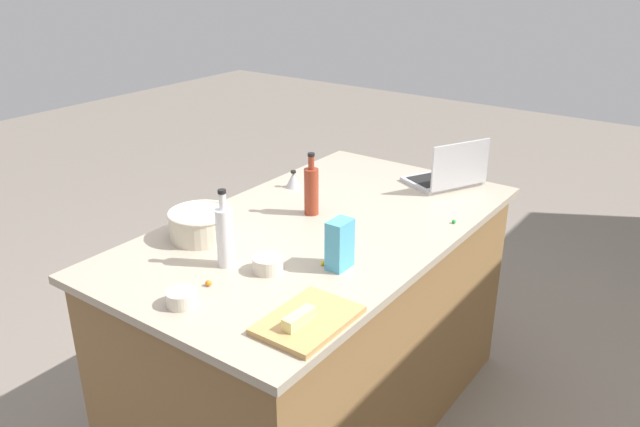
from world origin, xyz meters
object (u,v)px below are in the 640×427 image
object	(u,v)px
mixing_bowl_large	(201,224)
cutting_board	(308,320)
ramekin_small	(182,298)
kitchen_timer	(293,180)
ramekin_medium	(268,264)
laptop	(448,175)
bottle_soy	(311,190)
candy_bag	(340,244)
bottle_vinegar	(225,235)
butter_stick_left	(299,319)

from	to	relation	value
mixing_bowl_large	cutting_board	bearing A→B (deg)	70.91
cutting_board	ramekin_small	distance (m)	0.39
cutting_board	kitchen_timer	distance (m)	1.10
ramekin_small	ramekin_medium	xyz separation A→B (m)	(-0.31, 0.07, 0.00)
ramekin_medium	laptop	bearing A→B (deg)	173.40
cutting_board	mixing_bowl_large	bearing A→B (deg)	-109.09
bottle_soy	candy_bag	distance (m)	0.47
cutting_board	ramekin_small	world-z (taller)	ramekin_small
ramekin_medium	kitchen_timer	world-z (taller)	kitchen_timer
laptop	ramekin_medium	size ratio (longest dim) A/B	3.72
bottle_vinegar	kitchen_timer	xyz separation A→B (m)	(-0.72, -0.28, -0.07)
mixing_bowl_large	bottle_soy	world-z (taller)	bottle_soy
cutting_board	kitchen_timer	world-z (taller)	kitchen_timer
laptop	ramekin_small	xyz separation A→B (m)	(1.40, -0.20, -0.02)
laptop	candy_bag	size ratio (longest dim) A/B	2.21
bottle_vinegar	butter_stick_left	xyz separation A→B (m)	(0.16, 0.44, -0.07)
ramekin_medium	bottle_vinegar	bearing A→B (deg)	-71.18
mixing_bowl_large	bottle_soy	bearing A→B (deg)	155.00
laptop	butter_stick_left	xyz separation A→B (m)	(1.30, 0.17, -0.01)
cutting_board	bottle_soy	bearing A→B (deg)	-144.07
mixing_bowl_large	bottle_vinegar	xyz separation A→B (m)	(0.11, 0.22, 0.05)
mixing_bowl_large	candy_bag	distance (m)	0.55
bottle_soy	kitchen_timer	bearing A→B (deg)	-128.66
cutting_board	ramekin_small	bearing A→B (deg)	-68.62
butter_stick_left	candy_bag	size ratio (longest dim) A/B	0.65
bottle_soy	butter_stick_left	distance (m)	0.83
bottle_soy	ramekin_medium	bearing A→B (deg)	20.06
ramekin_small	kitchen_timer	distance (m)	1.04
bottle_vinegar	candy_bag	distance (m)	0.38
cutting_board	butter_stick_left	world-z (taller)	butter_stick_left
laptop	bottle_soy	distance (m)	0.69
laptop	bottle_soy	size ratio (longest dim) A/B	1.48
candy_bag	mixing_bowl_large	bearing A→B (deg)	-79.36
bottle_vinegar	candy_bag	xyz separation A→B (m)	(-0.21, 0.32, -0.02)
kitchen_timer	butter_stick_left	bearing A→B (deg)	38.89
ramekin_medium	candy_bag	size ratio (longest dim) A/B	0.59
kitchen_timer	ramekin_small	bearing A→B (deg)	19.50
mixing_bowl_large	butter_stick_left	bearing A→B (deg)	67.72
mixing_bowl_large	kitchen_timer	world-z (taller)	mixing_bowl_large
butter_stick_left	ramekin_medium	bearing A→B (deg)	-125.91
bottle_soy	ramekin_small	xyz separation A→B (m)	(0.79, 0.10, -0.08)
mixing_bowl_large	bottle_soy	distance (m)	0.46
bottle_vinegar	ramekin_medium	xyz separation A→B (m)	(-0.05, 0.14, -0.08)
bottle_vinegar	ramekin_small	distance (m)	0.29
laptop	bottle_soy	xyz separation A→B (m)	(0.62, -0.30, 0.06)
bottle_vinegar	ramekin_medium	size ratio (longest dim) A/B	2.67
cutting_board	candy_bag	bearing A→B (deg)	-160.39
butter_stick_left	laptop	bearing A→B (deg)	-172.68
mixing_bowl_large	candy_bag	size ratio (longest dim) A/B	1.40
ramekin_medium	candy_bag	world-z (taller)	candy_bag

